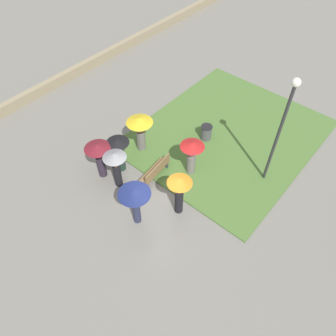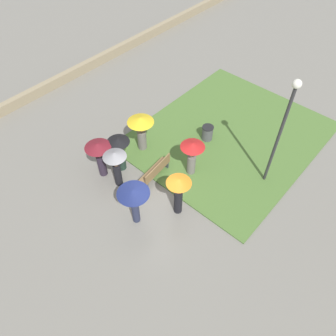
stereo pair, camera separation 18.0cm
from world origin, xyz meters
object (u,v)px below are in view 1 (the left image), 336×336
Objects in this scene: crowd_person_orange at (179,189)px; crowd_person_navy at (135,198)px; crowd_person_grey at (116,163)px; park_bench at (156,171)px; crowd_person_black at (119,150)px; trash_bin at (206,133)px; crowd_person_maroon at (99,154)px; crowd_person_red at (192,153)px; lamp_post at (282,122)px; crowd_person_yellow at (140,127)px.

crowd_person_navy is at bearing 168.30° from crowd_person_orange.
crowd_person_grey is at bearing -36.65° from crowd_person_navy.
park_bench is 1.76m from crowd_person_black.
crowd_person_maroon reaches higher than trash_bin.
park_bench is 3.35m from trash_bin.
crowd_person_black reaches higher than trash_bin.
crowd_person_red is (-1.80, 2.44, 0.10)m from crowd_person_black.
crowd_person_navy is (5.05, -2.62, -1.68)m from lamp_post.
crowd_person_orange is at bearing 63.97° from park_bench.
crowd_person_black is at bearing 58.59° from crowd_person_grey.
crowd_person_red is at bearing 46.45° from crowd_person_orange.
crowd_person_navy is (2.92, 2.58, 0.14)m from crowd_person_yellow.
lamp_post reaches higher than crowd_person_grey.
trash_bin is 0.43× the size of crowd_person_maroon.
crowd_person_black is at bearing -54.46° from lamp_post.
crowd_person_grey is at bearing -43.30° from park_bench.
crowd_person_navy is 1.04× the size of crowd_person_maroon.
crowd_person_maroon is at bearing -27.98° from crowd_person_navy.
crowd_person_black is 2.83m from crowd_person_navy.
lamp_post is 4.33m from trash_bin.
crowd_person_yellow is 2.26m from crowd_person_grey.
crowd_person_maroon is (4.69, -2.04, 0.91)m from trash_bin.
crowd_person_maroon is (2.22, -0.17, -0.01)m from crowd_person_yellow.
crowd_person_grey is at bearing 33.17° from crowd_person_black.
park_bench is 0.92× the size of crowd_person_maroon.
crowd_person_grey reaches higher than trash_bin.
crowd_person_black is at bearing -132.50° from crowd_person_maroon.
crowd_person_orange reaches higher than crowd_person_red.
crowd_person_black is 0.97× the size of crowd_person_maroon.
lamp_post is at bearing -159.29° from crowd_person_maroon.
crowd_person_yellow is 1.04× the size of crowd_person_black.
crowd_person_red is (1.79, -2.59, -1.91)m from lamp_post.
crowd_person_navy is (5.38, 0.71, 1.06)m from trash_bin.
crowd_person_yellow is at bearing -123.54° from park_bench.
crowd_person_navy is (1.46, 2.41, 0.33)m from crowd_person_black.
trash_bin is 5.19m from crowd_person_maroon.
crowd_person_orange is at bearing -4.66° from crowd_person_red.
crowd_person_yellow reaches higher than trash_bin.
lamp_post is at bearing 84.32° from trash_bin.
crowd_person_black is 0.98× the size of crowd_person_red.
lamp_post is 2.68× the size of crowd_person_grey.
crowd_person_yellow is at bearing 87.65° from crowd_person_orange.
crowd_person_maroon is (4.36, -5.37, -1.84)m from lamp_post.
crowd_person_yellow is at bearing -112.83° from crowd_person_maroon.
crowd_person_orange is (1.53, 3.48, 0.04)m from crowd_person_yellow.
lamp_post is at bearing 124.64° from park_bench.
lamp_post is at bearing -3.68° from crowd_person_orange.
crowd_person_yellow is 3.90m from crowd_person_navy.
trash_bin is (-0.33, -3.33, -2.74)m from lamp_post.
lamp_post is at bearing -131.18° from crowd_person_navy.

